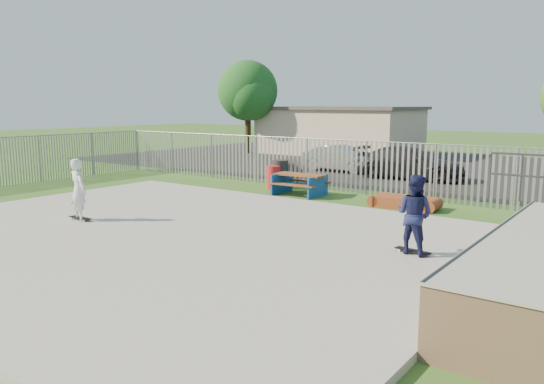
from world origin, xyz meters
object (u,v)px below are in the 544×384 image
Objects in this scene: skater_navy at (414,214)px; skater_white at (79,190)px; trash_bin_grey at (280,174)px; picnic_table at (300,184)px; funbox at (405,202)px; tree_left at (248,91)px; car_dark at (410,163)px; trash_bin_red at (274,177)px; car_silver at (341,159)px.

skater_navy is 9.03m from skater_white.
skater_white is (-0.46, -8.92, 0.45)m from trash_bin_grey.
funbox is (4.15, -0.10, -0.22)m from picnic_table.
picnic_table is 8.14m from skater_white.
tree_left is at bearing -34.78° from skater_navy.
funbox is 1.11× the size of skater_navy.
funbox is at bearing -119.63° from skater_white.
picnic_table is at bearing 161.93° from car_dark.
tree_left is at bearing 140.35° from funbox.
skater_white is at bearing -131.89° from funbox.
funbox is 5.85m from trash_bin_red.
funbox is 1.72× the size of trash_bin_grey.
trash_bin_grey reaches higher than funbox.
trash_bin_grey is (-1.66, 1.08, 0.16)m from picnic_table.
trash_bin_grey is 0.65× the size of skater_white.
trash_bin_grey is 10.61m from skater_navy.
car_dark is 14.79m from skater_white.
skater_navy reaches higher than trash_bin_grey.
trash_bin_grey is at bearing 92.28° from trash_bin_red.
funbox is at bearing -57.39° from skater_navy.
skater_white is at bearing -93.25° from trash_bin_red.
skater_navy is at bearing -155.92° from skater_white.
car_dark is at bearing 60.69° from trash_bin_red.
trash_bin_red is 0.15× the size of tree_left.
car_silver is at bearing 79.34° from car_dark.
tree_left reaches higher than skater_navy.
trash_bin_grey is 5.86m from car_silver.
picnic_table is at bearing -31.63° from skater_navy.
picnic_table is at bearing 175.84° from funbox.
car_silver is (-0.47, 5.84, 0.11)m from trash_bin_grey.
skater_white is (-6.28, -7.74, 0.82)m from funbox.
car_silver is at bearing -46.57° from skater_navy.
trash_bin_red is at bearing -47.34° from tree_left.
tree_left reaches higher than trash_bin_grey.
tree_left reaches higher than skater_white.
tree_left is (-16.59, 12.41, 4.06)m from funbox.
car_dark is at bearing 73.10° from picnic_table.
tree_left is at bearing 63.59° from car_dark.
car_dark reaches higher than car_silver.
trash_bin_grey is 6.32m from car_dark.
car_silver reaches higher than trash_bin_grey.
trash_bin_grey is at bearing 165.75° from funbox.
trash_bin_red is at bearing -83.84° from skater_white.
trash_bin_red is at bearing -87.72° from trash_bin_grey.
skater_white is (0.01, -14.75, 0.34)m from car_silver.
car_dark is 2.87× the size of skater_white.
trash_bin_grey is (-0.02, 0.47, 0.10)m from trash_bin_red.
car_dark is (3.31, 5.39, 0.18)m from trash_bin_grey.
trash_bin_red is at bearing 157.03° from picnic_table.
trash_bin_grey reaches higher than picnic_table.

